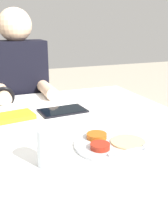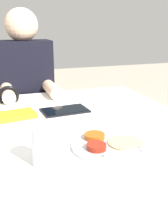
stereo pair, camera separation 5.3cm
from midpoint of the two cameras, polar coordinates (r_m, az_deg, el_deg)
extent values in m
cube|color=silver|center=(1.29, -1.52, -18.51)|extent=(1.05, 1.08, 0.77)
cylinder|color=#B7BABF|center=(0.90, 7.59, -7.25)|extent=(0.27, 0.27, 0.01)
cylinder|color=#B75114|center=(0.93, 3.94, -5.29)|extent=(0.07, 0.07, 0.02)
cylinder|color=maroon|center=(0.85, 4.50, -7.53)|extent=(0.06, 0.06, 0.02)
cylinder|color=tan|center=(0.90, 10.69, -6.65)|extent=(0.12, 0.12, 0.01)
cylinder|color=#B7BABF|center=(0.84, 10.31, -8.61)|extent=(0.13, 0.01, 0.01)
sphere|color=#B7BABF|center=(0.87, 14.19, -7.82)|extent=(0.02, 0.02, 0.02)
cube|color=silver|center=(1.19, -14.24, -1.09)|extent=(0.22, 0.14, 0.01)
cube|color=gold|center=(1.19, -14.26, -0.82)|extent=(0.22, 0.14, 0.02)
cube|color=black|center=(1.24, -2.99, 0.34)|extent=(0.22, 0.15, 0.01)
cube|color=black|center=(1.24, -2.99, 0.54)|extent=(0.20, 0.13, 0.00)
cube|color=black|center=(1.92, -10.58, -11.18)|extent=(0.30, 0.22, 0.44)
cube|color=black|center=(1.72, -11.62, 4.50)|extent=(0.33, 0.20, 0.63)
sphere|color=beige|center=(1.67, -12.56, 18.02)|extent=(0.20, 0.20, 0.20)
cylinder|color=beige|center=(1.50, -15.35, 4.09)|extent=(0.07, 0.25, 0.07)
cylinder|color=beige|center=(1.53, -6.05, 4.97)|extent=(0.07, 0.25, 0.07)
torus|color=black|center=(1.43, -15.11, 3.39)|extent=(0.11, 0.02, 0.11)
cylinder|color=silver|center=(0.77, -6.95, -7.43)|extent=(0.07, 0.07, 0.11)
camera|label=1|loc=(0.03, -88.56, 0.49)|focal=42.00mm
camera|label=2|loc=(0.03, 91.44, -0.49)|focal=42.00mm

